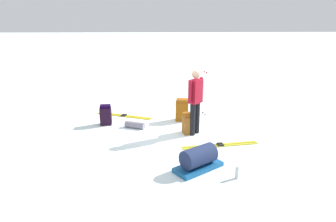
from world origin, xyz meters
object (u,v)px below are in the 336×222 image
Objects in this scene: ski_pair_far at (124,116)px; backpack_bright at (106,115)px; backpack_large_dark at (182,110)px; backpack_small_spare at (187,124)px; ski_poles_planted_near at (205,91)px; skier_standing at (195,99)px; ski_pair_near at (220,145)px; sleeping_mat_rolled at (135,125)px; gear_sled at (198,159)px; thermos_bottle at (237,172)px.

backpack_bright reaches higher than ski_pair_far.
backpack_small_spare is (0.99, 0.06, -0.05)m from backpack_large_dark.
backpack_small_spare is at bearing 51.84° from ski_pair_far.
ski_pair_far is 2.58m from ski_poles_planted_near.
skier_standing is at bearing -17.26° from ski_poles_planted_near.
sleeping_mat_rolled is at bearing -119.93° from ski_pair_near.
ski_poles_planted_near reaches higher than ski_pair_near.
backpack_small_spare reaches higher than ski_pair_far.
backpack_small_spare reaches higher than gear_sled.
backpack_bright is at bearing -117.29° from ski_pair_near.
backpack_large_dark is (0.43, 1.75, 0.31)m from ski_pair_far.
skier_standing reaches higher than sleeping_mat_rolled.
backpack_large_dark is 1.19× the size of sleeping_mat_rolled.
ski_pair_far is 4.55m from thermos_bottle.
ski_poles_planted_near reaches higher than gear_sled.
backpack_large_dark is 1.00m from backpack_small_spare.
gear_sled is at bearing -10.03° from ski_poles_planted_near.
skier_standing is 1.33m from ski_pair_near.
ski_pair_near is at bearing 34.78° from skier_standing.
backpack_bright is (0.28, -2.18, -0.04)m from backpack_large_dark.
ski_pair_near is at bearing 48.55° from ski_pair_far.
thermos_bottle is at bearing 13.74° from backpack_large_dark.
sleeping_mat_rolled is 3.49m from thermos_bottle.
thermos_bottle is at bearing 38.19° from sleeping_mat_rolled.
backpack_large_dark is at bearing 97.39° from backpack_bright.
backpack_small_spare is at bearing -104.18° from skier_standing.
backpack_bright is at bearing -75.90° from ski_poles_planted_near.
gear_sled is (2.65, 2.30, -0.06)m from backpack_bright.
ski_poles_planted_near is 2.49× the size of sleeping_mat_rolled.
ski_pair_far is at bearing -150.92° from gear_sled.
skier_standing is 1.57m from ski_poles_planted_near.
backpack_large_dark reaches higher than thermos_bottle.
ski_poles_planted_near is (-1.44, 0.65, 0.49)m from backpack_small_spare.
backpack_bright reaches higher than thermos_bottle.
gear_sled reaches higher than ski_pair_near.
sleeping_mat_rolled is (-0.41, -1.40, -0.18)m from backpack_small_spare.
skier_standing reaches higher than thermos_bottle.
skier_standing is 1.55× the size of gear_sled.
ski_pair_far is 1.26× the size of ski_poles_planted_near.
thermos_bottle is (3.76, 2.56, 0.12)m from ski_pair_far.
backpack_bright is 0.91m from sleeping_mat_rolled.
gear_sled is (1.12, -0.67, 0.21)m from ski_pair_near.
skier_standing reaches higher than backpack_large_dark.
sleeping_mat_rolled reaches higher than ski_pair_near.
thermos_bottle is (0.39, 0.69, -0.09)m from gear_sled.
sleeping_mat_rolled is at bearing -66.38° from backpack_large_dark.
gear_sled is 2.77m from sleeping_mat_rolled.
ski_pair_near is 1.12m from backpack_small_spare.
skier_standing is at bearing 74.04° from sleeping_mat_rolled.
thermos_bottle is at bearing 0.91° from ski_pair_near.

